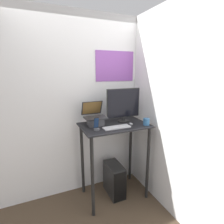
% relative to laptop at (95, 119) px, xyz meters
% --- Properties ---
extents(ground_plane, '(12.00, 12.00, 0.00)m').
position_rel_laptop_xyz_m(ground_plane, '(0.25, -0.39, -1.19)').
color(ground_plane, '#473828').
extents(wall_back, '(6.00, 0.06, 2.60)m').
position_rel_laptop_xyz_m(wall_back, '(0.25, 0.29, 0.11)').
color(wall_back, silver).
rests_on(wall_back, ground_plane).
extents(wall_side_right, '(0.05, 6.00, 2.60)m').
position_rel_laptop_xyz_m(wall_side_right, '(0.79, -0.39, 0.11)').
color(wall_side_right, silver).
rests_on(wall_side_right, ground_plane).
extents(desk, '(0.92, 0.60, 1.10)m').
position_rel_laptop_xyz_m(desk, '(0.25, -0.09, -0.33)').
color(desk, black).
rests_on(desk, ground_plane).
extents(laptop, '(0.29, 0.30, 0.31)m').
position_rel_laptop_xyz_m(laptop, '(0.00, 0.00, 0.00)').
color(laptop, '#4C4C51').
rests_on(laptop, desk).
extents(monitor, '(0.51, 0.16, 0.48)m').
position_rel_laptop_xyz_m(monitor, '(0.42, -0.02, 0.15)').
color(monitor, black).
rests_on(monitor, desk).
extents(keyboard, '(0.36, 0.12, 0.02)m').
position_rel_laptop_xyz_m(keyboard, '(0.22, -0.23, -0.08)').
color(keyboard, silver).
rests_on(keyboard, desk).
extents(mouse, '(0.04, 0.07, 0.03)m').
position_rel_laptop_xyz_m(mouse, '(0.44, -0.20, -0.07)').
color(mouse, '#99999E').
rests_on(mouse, desk).
extents(cell_phone, '(0.07, 0.07, 0.16)m').
position_rel_laptop_xyz_m(cell_phone, '(-0.05, -0.21, -0.04)').
color(cell_phone, '#4C4C51').
rests_on(cell_phone, desk).
extents(computer_tower, '(0.20, 0.41, 0.47)m').
position_rel_laptop_xyz_m(computer_tower, '(0.26, -0.07, -0.95)').
color(computer_tower, black).
rests_on(computer_tower, ground_plane).
extents(mug, '(0.08, 0.08, 0.09)m').
position_rel_laptop_xyz_m(mug, '(0.63, -0.29, -0.04)').
color(mug, '#336699').
rests_on(mug, desk).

